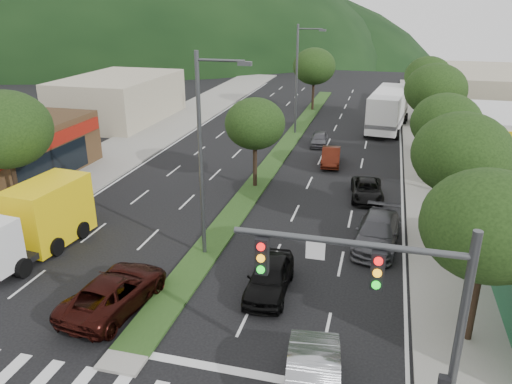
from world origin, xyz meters
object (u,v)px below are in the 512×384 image
(car_queue_b, at_px, (377,232))
(suv_maroon, at_px, (115,291))
(traffic_signal, at_px, (399,307))
(tree_l_a, at_px, (6,130))
(tree_med_far, at_px, (314,66))
(tree_r_c, at_px, (446,123))
(tree_r_e, at_px, (428,76))
(box_truck, at_px, (38,221))
(streetlight_near, at_px, (204,148))
(motorhome, at_px, (388,109))
(tree_med_near, at_px, (255,124))
(car_queue_c, at_px, (331,156))
(car_queue_a, at_px, (269,277))
(tree_r_a, at_px, (488,225))
(car_queue_d, at_px, (367,190))
(tree_r_d, at_px, (436,90))
(tree_r_b, at_px, (461,154))
(car_queue_e, at_px, (319,139))
(streetlight_mid, at_px, (299,75))

(car_queue_b, bearing_deg, suv_maroon, -135.31)
(traffic_signal, xyz_separation_m, tree_l_a, (-21.53, 11.54, 0.54))
(car_queue_b, bearing_deg, tree_med_far, 109.70)
(tree_r_c, bearing_deg, tree_r_e, 90.00)
(traffic_signal, bearing_deg, box_truck, 155.37)
(streetlight_near, relative_size, motorhome, 0.98)
(tree_med_near, bearing_deg, car_queue_c, 54.80)
(tree_r_e, xyz_separation_m, car_queue_a, (-8.02, -34.57, -4.15))
(suv_maroon, bearing_deg, streetlight_near, -105.58)
(tree_r_c, bearing_deg, tree_r_a, -90.00)
(tree_r_a, distance_m, car_queue_b, 8.99)
(box_truck, bearing_deg, car_queue_d, -139.58)
(traffic_signal, bearing_deg, motorhome, 90.83)
(traffic_signal, bearing_deg, suv_maroon, 159.11)
(tree_r_d, bearing_deg, streetlight_near, -118.20)
(tree_r_a, distance_m, streetlight_near, 12.48)
(car_queue_b, relative_size, motorhome, 0.51)
(tree_r_b, bearing_deg, tree_r_d, 90.00)
(tree_r_b, height_order, tree_r_d, tree_r_d)
(traffic_signal, xyz_separation_m, car_queue_c, (-4.59, 25.83, -3.99))
(traffic_signal, relative_size, tree_r_a, 1.06)
(tree_r_d, height_order, car_queue_b, tree_r_d)
(traffic_signal, height_order, box_truck, traffic_signal)
(car_queue_a, bearing_deg, car_queue_c, 86.69)
(traffic_signal, bearing_deg, tree_r_a, 61.80)
(car_queue_a, xyz_separation_m, car_queue_b, (4.41, 5.73, 0.01))
(streetlight_near, bearing_deg, car_queue_e, 83.09)
(streetlight_near, bearing_deg, suv_maroon, -112.25)
(tree_r_b, distance_m, car_queue_a, 11.22)
(tree_l_a, height_order, streetlight_mid, streetlight_mid)
(tree_r_c, relative_size, tree_r_d, 0.90)
(car_queue_c, xyz_separation_m, car_queue_d, (3.10, -6.55, -0.06))
(motorhome, bearing_deg, streetlight_mid, -148.48)
(tree_med_near, xyz_separation_m, suv_maroon, (-1.98, -15.34, -3.68))
(streetlight_near, xyz_separation_m, car_queue_e, (2.61, 21.50, -4.98))
(suv_maroon, bearing_deg, streetlight_mid, -87.45)
(tree_r_b, relative_size, tree_r_c, 1.07)
(tree_l_a, relative_size, car_queue_e, 2.06)
(traffic_signal, relative_size, tree_l_a, 0.97)
(motorhome, bearing_deg, car_queue_a, -91.46)
(tree_r_b, bearing_deg, car_queue_e, 117.69)
(tree_r_d, relative_size, tree_r_e, 1.07)
(tree_r_e, bearing_deg, tree_med_far, 161.57)
(tree_r_c, height_order, car_queue_e, tree_r_c)
(car_queue_e, xyz_separation_m, box_truck, (-11.12, -23.10, 0.98))
(tree_med_far, distance_m, motorhome, 11.49)
(streetlight_mid, distance_m, motorhome, 9.78)
(tree_r_c, xyz_separation_m, car_queue_d, (-4.46, -2.25, -4.16))
(car_queue_c, bearing_deg, car_queue_a, -96.13)
(tree_r_b, distance_m, streetlight_mid, 24.09)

